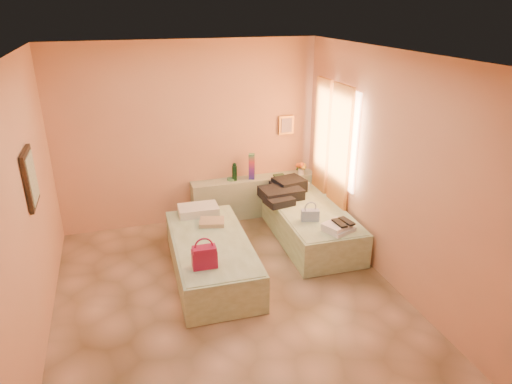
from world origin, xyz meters
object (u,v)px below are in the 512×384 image
magenta_handbag (204,257)px  towel_stack (339,227)px  water_bottle (235,172)px  flower_vase (301,167)px  blue_handbag (310,215)px  bed_right (309,223)px  green_book (279,176)px  bed_left (211,257)px  headboard_ledge (254,196)px

magenta_handbag → towel_stack: size_ratio=0.80×
water_bottle → flower_vase: water_bottle is taller
water_bottle → flower_vase: (1.12, -0.06, -0.02)m
blue_handbag → water_bottle: bearing=131.8°
bed_right → green_book: bearing=98.7°
bed_left → water_bottle: (0.73, 1.54, 0.54)m
water_bottle → magenta_handbag: water_bottle is taller
headboard_ledge → green_book: green_book is taller
towel_stack → bed_right: bearing=95.1°
bed_left → flower_vase: size_ratio=8.25×
water_bottle → magenta_handbag: bearing=-113.5°
headboard_ledge → towel_stack: (0.59, -1.82, 0.23)m
green_book → bed_left: bearing=-136.0°
headboard_ledge → magenta_handbag: (-1.26, -2.16, 0.31)m
bed_left → water_bottle: size_ratio=7.31×
bed_left → blue_handbag: size_ratio=8.18×
headboard_ledge → bed_right: headboard_ledge is taller
green_book → towel_stack: (0.19, -1.76, -0.11)m
green_book → flower_vase: 0.40m
bed_right → blue_handbag: bearing=-112.3°
towel_stack → water_bottle: bearing=117.0°
flower_vase → towel_stack: (-0.19, -1.75, -0.22)m
flower_vase → magenta_handbag: 2.93m
bed_right → green_book: green_book is taller
blue_handbag → green_book: bearing=103.8°
bed_left → green_book: (1.47, 1.49, 0.41)m
bed_right → blue_handbag: blue_handbag is taller
magenta_handbag → blue_handbag: 1.78m
bed_right → flower_vase: (0.26, 0.98, 0.52)m
green_book → towel_stack: bearing=-85.4°
magenta_handbag → water_bottle: bearing=69.1°
blue_handbag → towel_stack: size_ratio=0.70×
green_book → towel_stack: green_book is taller
bed_left → magenta_handbag: size_ratio=7.15×
flower_vase → magenta_handbag: bearing=-134.4°
headboard_ledge → green_book: size_ratio=11.86×
water_bottle → headboard_ledge: bearing=2.0°
magenta_handbag → blue_handbag: (1.62, 0.73, -0.05)m
green_book → blue_handbag: 1.36m
magenta_handbag → towel_stack: magenta_handbag is taller
bed_left → bed_right: same height
magenta_handbag → bed_left: bearing=74.4°
bed_left → flower_vase: (1.85, 1.48, 0.52)m
water_bottle → towel_stack: 2.04m
bed_right → green_book: 1.08m
flower_vase → blue_handbag: (-0.43, -1.35, -0.19)m
blue_handbag → towel_stack: 0.46m
headboard_ledge → blue_handbag: size_ratio=8.38×
bed_left → bed_right: bearing=19.5°
headboard_ledge → bed_left: 1.88m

